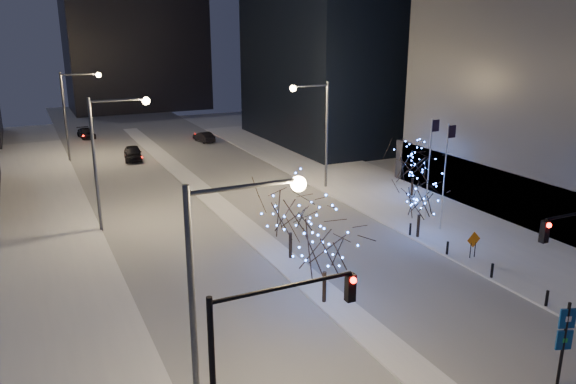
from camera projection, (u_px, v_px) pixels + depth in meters
road at (199, 188)px, 53.27m from camera, size 20.00×130.00×0.02m
median at (216, 202)px, 48.93m from camera, size 2.00×80.00×0.15m
east_sidewalk at (427, 211)px, 46.50m from camera, size 10.00×90.00×0.15m
west_sidewalk at (50, 276)px, 34.48m from camera, size 8.00×90.00×0.15m
street_lamp_w_near at (221, 280)px, 19.19m from camera, size 4.40×0.56×10.00m
street_lamp_w_mid at (108, 145)px, 40.80m from camera, size 4.40×0.56×10.00m
street_lamp_w_far at (74, 104)px, 62.42m from camera, size 4.40×0.56×10.00m
street_lamp_east at (318, 121)px, 51.29m from camera, size 3.90×0.56×10.00m
traffic_signal_west at (258, 350)px, 18.16m from camera, size 5.26×0.43×7.00m
flagpoles at (438, 165)px, 42.10m from camera, size 1.35×2.60×8.00m
bollards at (469, 259)px, 35.71m from camera, size 0.16×12.16×0.90m
car_near at (133, 153)px, 64.29m from camera, size 2.57×5.02×1.64m
car_mid at (204, 137)px, 74.54m from camera, size 2.04×4.21×1.33m
car_far at (86, 133)px, 77.10m from camera, size 2.30×4.65×1.30m
holiday_tree_median_near at (325, 241)px, 30.12m from camera, size 6.36×6.36×5.75m
holiday_tree_median_far at (290, 209)px, 36.08m from camera, size 5.17×5.17×5.39m
holiday_tree_plaza_near at (420, 196)px, 39.85m from camera, size 4.35×4.35×4.73m
holiday_tree_plaza_far at (414, 160)px, 49.71m from camera, size 5.30×5.30×5.26m
wayfinding_sign at (565, 335)px, 23.48m from camera, size 0.68×0.32×3.91m
construction_sign at (473, 242)px, 36.74m from camera, size 1.10×0.06×1.81m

